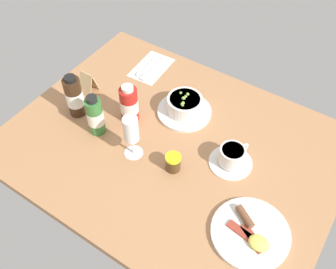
{
  "coord_description": "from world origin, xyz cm",
  "views": [
    {
      "loc": [
        -43.21,
        67.92,
        100.05
      ],
      "look_at": [
        0.86,
        1.33,
        5.77
      ],
      "focal_mm": 40.35,
      "sensor_mm": 36.0,
      "label": 1
    }
  ],
  "objects_px": {
    "porridge_bowl": "(185,106)",
    "sauce_bottle_brown": "(75,97)",
    "wine_glass": "(131,131)",
    "sauce_bottle_green": "(95,116)",
    "sauce_bottle_red": "(129,104)",
    "menu_card": "(88,82)",
    "cutlery_setting": "(151,68)",
    "coffee_cup": "(232,157)",
    "jam_jar": "(173,163)",
    "breakfast_plate": "(251,233)"
  },
  "relations": [
    {
      "from": "jam_jar",
      "to": "sauce_bottle_brown",
      "type": "distance_m",
      "value": 0.43
    },
    {
      "from": "jam_jar",
      "to": "sauce_bottle_red",
      "type": "relative_size",
      "value": 0.39
    },
    {
      "from": "jam_jar",
      "to": "sauce_bottle_green",
      "type": "bearing_deg",
      "value": 1.73
    },
    {
      "from": "sauce_bottle_red",
      "to": "breakfast_plate",
      "type": "xyz_separation_m",
      "value": [
        -0.56,
        0.17,
        -0.06
      ]
    },
    {
      "from": "porridge_bowl",
      "to": "sauce_bottle_brown",
      "type": "distance_m",
      "value": 0.39
    },
    {
      "from": "porridge_bowl",
      "to": "cutlery_setting",
      "type": "bearing_deg",
      "value": -28.86
    },
    {
      "from": "sauce_bottle_brown",
      "to": "porridge_bowl",
      "type": "bearing_deg",
      "value": -146.83
    },
    {
      "from": "menu_card",
      "to": "sauce_bottle_green",
      "type": "bearing_deg",
      "value": 139.27
    },
    {
      "from": "sauce_bottle_red",
      "to": "sauce_bottle_green",
      "type": "distance_m",
      "value": 0.12
    },
    {
      "from": "wine_glass",
      "to": "sauce_bottle_green",
      "type": "bearing_deg",
      "value": -3.96
    },
    {
      "from": "porridge_bowl",
      "to": "sauce_bottle_green",
      "type": "xyz_separation_m",
      "value": [
        0.21,
        0.24,
        0.04
      ]
    },
    {
      "from": "sauce_bottle_green",
      "to": "sauce_bottle_brown",
      "type": "height_order",
      "value": "sauce_bottle_brown"
    },
    {
      "from": "sauce_bottle_brown",
      "to": "menu_card",
      "type": "bearing_deg",
      "value": -68.89
    },
    {
      "from": "coffee_cup",
      "to": "breakfast_plate",
      "type": "relative_size",
      "value": 0.63
    },
    {
      "from": "porridge_bowl",
      "to": "cutlery_setting",
      "type": "relative_size",
      "value": 1.02
    },
    {
      "from": "porridge_bowl",
      "to": "coffee_cup",
      "type": "xyz_separation_m",
      "value": [
        -0.25,
        0.11,
        -0.0
      ]
    },
    {
      "from": "jam_jar",
      "to": "breakfast_plate",
      "type": "height_order",
      "value": "jam_jar"
    },
    {
      "from": "cutlery_setting",
      "to": "jam_jar",
      "type": "distance_m",
      "value": 0.51
    },
    {
      "from": "sauce_bottle_red",
      "to": "menu_card",
      "type": "relative_size",
      "value": 1.75
    },
    {
      "from": "wine_glass",
      "to": "breakfast_plate",
      "type": "xyz_separation_m",
      "value": [
        -0.45,
        0.05,
        -0.1
      ]
    },
    {
      "from": "sauce_bottle_red",
      "to": "wine_glass",
      "type": "bearing_deg",
      "value": 130.72
    },
    {
      "from": "coffee_cup",
      "to": "menu_card",
      "type": "xyz_separation_m",
      "value": [
        0.61,
        -0.01,
        0.01
      ]
    },
    {
      "from": "sauce_bottle_red",
      "to": "cutlery_setting",
      "type": "bearing_deg",
      "value": -69.33
    },
    {
      "from": "sauce_bottle_green",
      "to": "menu_card",
      "type": "distance_m",
      "value": 0.21
    },
    {
      "from": "sauce_bottle_green",
      "to": "breakfast_plate",
      "type": "distance_m",
      "value": 0.62
    },
    {
      "from": "wine_glass",
      "to": "sauce_bottle_green",
      "type": "height_order",
      "value": "wine_glass"
    },
    {
      "from": "coffee_cup",
      "to": "jam_jar",
      "type": "height_order",
      "value": "coffee_cup"
    },
    {
      "from": "porridge_bowl",
      "to": "cutlery_setting",
      "type": "distance_m",
      "value": 0.28
    },
    {
      "from": "coffee_cup",
      "to": "sauce_bottle_green",
      "type": "xyz_separation_m",
      "value": [
        0.45,
        0.13,
        0.04
      ]
    },
    {
      "from": "porridge_bowl",
      "to": "menu_card",
      "type": "height_order",
      "value": "menu_card"
    },
    {
      "from": "porridge_bowl",
      "to": "sauce_bottle_green",
      "type": "bearing_deg",
      "value": 49.25
    },
    {
      "from": "porridge_bowl",
      "to": "sauce_bottle_brown",
      "type": "relative_size",
      "value": 1.16
    },
    {
      "from": "cutlery_setting",
      "to": "coffee_cup",
      "type": "relative_size",
      "value": 1.36
    },
    {
      "from": "coffee_cup",
      "to": "sauce_bottle_green",
      "type": "bearing_deg",
      "value": 16.16
    },
    {
      "from": "wine_glass",
      "to": "sauce_bottle_brown",
      "type": "distance_m",
      "value": 0.29
    },
    {
      "from": "porridge_bowl",
      "to": "wine_glass",
      "type": "xyz_separation_m",
      "value": [
        0.04,
        0.25,
        0.08
      ]
    },
    {
      "from": "wine_glass",
      "to": "jam_jar",
      "type": "distance_m",
      "value": 0.17
    },
    {
      "from": "wine_glass",
      "to": "breakfast_plate",
      "type": "height_order",
      "value": "wine_glass"
    },
    {
      "from": "coffee_cup",
      "to": "jam_jar",
      "type": "relative_size",
      "value": 2.36
    },
    {
      "from": "porridge_bowl",
      "to": "sauce_bottle_brown",
      "type": "height_order",
      "value": "sauce_bottle_brown"
    },
    {
      "from": "sauce_bottle_red",
      "to": "breakfast_plate",
      "type": "height_order",
      "value": "sauce_bottle_red"
    },
    {
      "from": "cutlery_setting",
      "to": "sauce_bottle_green",
      "type": "relative_size",
      "value": 1.2
    },
    {
      "from": "sauce_bottle_red",
      "to": "menu_card",
      "type": "xyz_separation_m",
      "value": [
        0.22,
        -0.03,
        -0.03
      ]
    },
    {
      "from": "jam_jar",
      "to": "sauce_bottle_brown",
      "type": "relative_size",
      "value": 0.36
    },
    {
      "from": "breakfast_plate",
      "to": "sauce_bottle_red",
      "type": "bearing_deg",
      "value": -17.24
    },
    {
      "from": "cutlery_setting",
      "to": "porridge_bowl",
      "type": "bearing_deg",
      "value": 151.14
    },
    {
      "from": "jam_jar",
      "to": "sauce_bottle_green",
      "type": "distance_m",
      "value": 0.31
    },
    {
      "from": "sauce_bottle_brown",
      "to": "wine_glass",
      "type": "bearing_deg",
      "value": 172.07
    },
    {
      "from": "cutlery_setting",
      "to": "wine_glass",
      "type": "bearing_deg",
      "value": 117.81
    },
    {
      "from": "cutlery_setting",
      "to": "sauce_bottle_red",
      "type": "relative_size",
      "value": 1.26
    }
  ]
}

